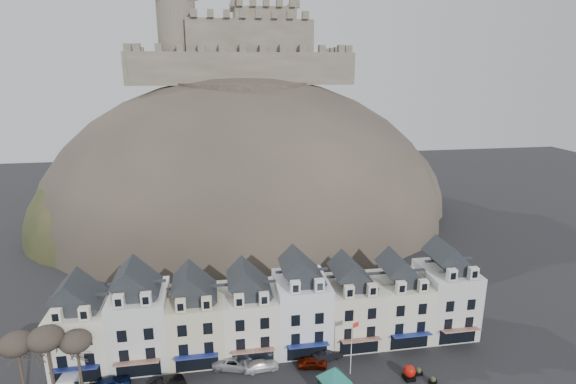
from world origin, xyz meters
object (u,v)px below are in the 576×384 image
object	(u,v)px
car_black	(167,384)
car_silver	(235,362)
white_van	(74,377)
car_charcoal	(328,355)
car_maroon	(312,363)
bus_shelter	(334,374)
car_white	(261,365)
flagpole	(352,345)
car_navy	(111,383)
red_buoy	(409,372)

from	to	relation	value
car_black	car_silver	bearing A→B (deg)	-95.31
white_van	car_charcoal	xyz separation A→B (m)	(30.30, -0.25, -0.35)
car_maroon	car_charcoal	distance (m)	2.55
white_van	car_maroon	distance (m)	28.09
white_van	car_maroon	xyz separation A→B (m)	(28.05, -1.45, -0.37)
car_maroon	car_charcoal	bearing A→B (deg)	-51.86
bus_shelter	car_white	distance (m)	9.97
flagpole	white_van	size ratio (longest dim) A/B	1.55
flagpole	car_silver	size ratio (longest dim) A/B	1.28
flagpole	car_black	xyz separation A→B (m)	(-21.59, 0.93, -3.35)
white_van	car_silver	bearing A→B (deg)	7.65
car_silver	bus_shelter	bearing A→B (deg)	-107.46
car_navy	car_maroon	size ratio (longest dim) A/B	1.22
flagpole	car_white	size ratio (longest dim) A/B	1.65
flagpole	car_white	world-z (taller)	flagpole
car_navy	car_charcoal	distance (m)	25.96
red_buoy	car_white	distance (m)	17.72
bus_shelter	car_charcoal	xyz separation A→B (m)	(1.00, 6.72, -2.40)
car_black	car_charcoal	xyz separation A→B (m)	(19.51, 2.23, -0.03)
flagpole	car_charcoal	world-z (taller)	flagpole
car_navy	car_silver	size ratio (longest dim) A/B	0.81
white_van	car_black	world-z (taller)	white_van
white_van	red_buoy	bearing A→B (deg)	-0.44
car_white	car_black	bearing A→B (deg)	92.18
red_buoy	white_van	distance (m)	39.29
car_maroon	car_charcoal	size ratio (longest dim) A/B	0.93
bus_shelter	white_van	xyz separation A→B (m)	(-29.30, 6.97, -2.05)
bus_shelter	white_van	size ratio (longest dim) A/B	1.28
car_navy	car_white	distance (m)	17.44
bus_shelter	car_white	bearing A→B (deg)	121.73
flagpole	car_silver	distance (m)	14.47
white_van	car_navy	world-z (taller)	white_van
bus_shelter	white_van	distance (m)	30.19
bus_shelter	car_silver	size ratio (longest dim) A/B	1.06
car_navy	car_charcoal	size ratio (longest dim) A/B	1.13
red_buoy	car_navy	size ratio (longest dim) A/B	0.41
car_black	car_white	size ratio (longest dim) A/B	0.95
car_navy	car_black	world-z (taller)	car_navy
car_white	car_charcoal	xyz separation A→B (m)	(8.50, 0.62, 0.02)
red_buoy	car_maroon	world-z (taller)	red_buoy
bus_shelter	car_black	world-z (taller)	bus_shelter
flagpole	car_charcoal	bearing A→B (deg)	123.28
car_navy	car_white	xyz separation A→B (m)	(17.43, 0.60, -0.14)
car_black	car_charcoal	distance (m)	19.64
red_buoy	bus_shelter	bearing A→B (deg)	-171.19
bus_shelter	car_black	bearing A→B (deg)	147.23
white_van	bus_shelter	bearing A→B (deg)	-5.80
bus_shelter	car_silver	xyz separation A→B (m)	(-10.60, 6.99, -2.27)
car_navy	car_maroon	world-z (taller)	car_navy
red_buoy	car_silver	distance (m)	20.94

